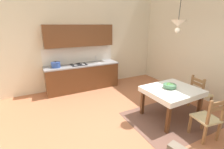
{
  "coord_description": "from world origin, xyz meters",
  "views": [
    {
      "loc": [
        -1.7,
        -2.63,
        2.2
      ],
      "look_at": [
        0.04,
        0.79,
        0.98
      ],
      "focal_mm": 25.21,
      "sensor_mm": 36.0,
      "label": 1
    }
  ],
  "objects": [
    {
      "name": "dining_chair_window_side",
      "position": [
        2.11,
        -0.28,
        0.44
      ],
      "size": [
        0.47,
        0.47,
        0.93
      ],
      "color": "#D1BC89",
      "rests_on": "ground_plane"
    },
    {
      "name": "ground_plane",
      "position": [
        0.0,
        0.0,
        -0.05
      ],
      "size": [
        6.21,
        6.23,
        0.1
      ],
      "primitive_type": "cube",
      "color": "#B7704C"
    },
    {
      "name": "dining_chair_camera_side",
      "position": [
        1.18,
        -1.1,
        0.44
      ],
      "size": [
        0.48,
        0.48,
        0.93
      ],
      "color": "#D1BC89",
      "rests_on": "ground_plane"
    },
    {
      "name": "wall_right",
      "position": [
        2.86,
        0.0,
        2.12
      ],
      "size": [
        0.12,
        6.23,
        4.23
      ],
      "primitive_type": "cube",
      "color": "beige",
      "rests_on": "ground_plane"
    },
    {
      "name": "kitchen_cabinetry",
      "position": [
        -0.24,
        2.54,
        0.86
      ],
      "size": [
        2.5,
        0.63,
        2.2
      ],
      "color": "brown",
      "rests_on": "ground_plane"
    },
    {
      "name": "area_rug",
      "position": [
        1.13,
        -0.31,
        0.0
      ],
      "size": [
        2.1,
        1.6,
        0.01
      ],
      "primitive_type": "cube",
      "color": "brown",
      "rests_on": "ground_plane"
    },
    {
      "name": "dining_table",
      "position": [
        1.13,
        -0.21,
        0.62
      ],
      "size": [
        1.24,
        1.05,
        0.75
      ],
      "color": "#56331C",
      "rests_on": "ground_plane"
    },
    {
      "name": "pendant_lamp",
      "position": [
        1.11,
        -0.17,
        2.21
      ],
      "size": [
        0.32,
        0.32,
        0.81
      ],
      "color": "black"
    },
    {
      "name": "fruit_bowl",
      "position": [
        1.09,
        -0.15,
        0.81
      ],
      "size": [
        0.3,
        0.3,
        0.12
      ],
      "color": "#4C7F5B",
      "rests_on": "dining_table"
    },
    {
      "name": "wall_back",
      "position": [
        0.0,
        2.87,
        2.12
      ],
      "size": [
        6.21,
        0.12,
        4.23
      ],
      "primitive_type": "cube",
      "color": "beige",
      "rests_on": "ground_plane"
    }
  ]
}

